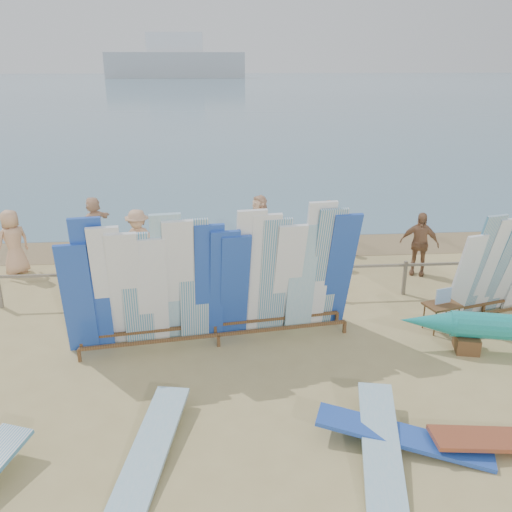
{
  "coord_description": "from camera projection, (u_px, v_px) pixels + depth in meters",
  "views": [
    {
      "loc": [
        -0.79,
        -9.41,
        5.67
      ],
      "look_at": [
        0.2,
        2.91,
        1.18
      ],
      "focal_mm": 38.0,
      "sensor_mm": 36.0,
      "label": 1
    }
  ],
  "objects": [
    {
      "name": "ocean",
      "position": [
        214.0,
        85.0,
        130.75
      ],
      "size": [
        320.0,
        240.0,
        0.02
      ],
      "primitive_type": "cube",
      "color": "slate",
      "rests_on": "ground"
    },
    {
      "name": "beach_chair_right",
      "position": [
        313.0,
        273.0,
        14.58
      ],
      "size": [
        0.61,
        0.63,
        0.94
      ],
      "rotation": [
        0.0,
        0.0,
        0.03
      ],
      "color": "red",
      "rests_on": "ground"
    },
    {
      "name": "flat_board_b",
      "position": [
        380.0,
        455.0,
        8.24
      ],
      "size": [
        1.1,
        2.74,
        0.41
      ],
      "primitive_type": "cube",
      "rotation": [
        0.13,
        0.0,
        -0.21
      ],
      "color": "#82B8D1",
      "rests_on": "ground"
    },
    {
      "name": "ground",
      "position": [
        258.0,
        361.0,
        10.81
      ],
      "size": [
        160.0,
        160.0,
        0.0
      ],
      "primitive_type": "plane",
      "color": "tan",
      "rests_on": "ground"
    },
    {
      "name": "beach_chair_left",
      "position": [
        231.0,
        276.0,
        14.47
      ],
      "size": [
        0.53,
        0.55,
        0.81
      ],
      "rotation": [
        0.0,
        0.0,
        0.05
      ],
      "color": "red",
      "rests_on": "ground"
    },
    {
      "name": "beachgoer_5",
      "position": [
        259.0,
        222.0,
        17.06
      ],
      "size": [
        1.1,
        1.68,
        1.73
      ],
      "primitive_type": "imported",
      "rotation": [
        0.0,
        0.0,
        5.11
      ],
      "color": "beige",
      "rests_on": "ground"
    },
    {
      "name": "side_surfboard_rack",
      "position": [
        496.0,
        271.0,
        12.27
      ],
      "size": [
        2.34,
        1.15,
        2.61
      ],
      "rotation": [
        0.0,
        0.0,
        0.27
      ],
      "color": "brown",
      "rests_on": "ground"
    },
    {
      "name": "beachgoer_3",
      "position": [
        138.0,
        241.0,
        15.09
      ],
      "size": [
        1.24,
        0.68,
        1.81
      ],
      "primitive_type": "imported",
      "rotation": [
        0.0,
        0.0,
        6.1
      ],
      "color": "tan",
      "rests_on": "ground"
    },
    {
      "name": "distant_ship",
      "position": [
        175.0,
        61.0,
        176.76
      ],
      "size": [
        45.0,
        8.0,
        14.0
      ],
      "color": "#999EA3",
      "rests_on": "ocean"
    },
    {
      "name": "flat_board_d",
      "position": [
        402.0,
        446.0,
        8.45
      ],
      "size": [
        2.72,
        1.45,
        0.37
      ],
      "primitive_type": "cube",
      "rotation": [
        0.11,
        0.0,
        1.22
      ],
      "color": "#234AB1",
      "rests_on": "ground"
    },
    {
      "name": "flat_board_a",
      "position": [
        152.0,
        455.0,
        8.25
      ],
      "size": [
        1.07,
        2.75,
        0.32
      ],
      "primitive_type": "cube",
      "rotation": [
        0.09,
        0.0,
        -0.2
      ],
      "color": "#82B8D1",
      "rests_on": "ground"
    },
    {
      "name": "beachgoer_2",
      "position": [
        96.0,
        246.0,
        14.97
      ],
      "size": [
        0.86,
        0.78,
        1.63
      ],
      "primitive_type": "imported",
      "rotation": [
        0.0,
        0.0,
        5.64
      ],
      "color": "beige",
      "rests_on": "ground"
    },
    {
      "name": "beachgoer_11",
      "position": [
        94.0,
        222.0,
        17.21
      ],
      "size": [
        1.29,
        1.51,
        1.63
      ],
      "primitive_type": "imported",
      "rotation": [
        0.0,
        0.0,
        4.08
      ],
      "color": "beige",
      "rests_on": "ground"
    },
    {
      "name": "beachgoer_6",
      "position": [
        315.0,
        238.0,
        15.77
      ],
      "size": [
        0.79,
        0.83,
        1.59
      ],
      "primitive_type": "imported",
      "rotation": [
        0.0,
        0.0,
        4.01
      ],
      "color": "tan",
      "rests_on": "ground"
    },
    {
      "name": "beachgoer_10",
      "position": [
        419.0,
        244.0,
        14.94
      ],
      "size": [
        1.14,
        0.85,
        1.79
      ],
      "primitive_type": "imported",
      "rotation": [
        0.0,
        0.0,
        5.85
      ],
      "color": "#8C6042",
      "rests_on": "ground"
    },
    {
      "name": "vendor_table",
      "position": [
        441.0,
        316.0,
        11.98
      ],
      "size": [
        0.87,
        0.72,
        0.99
      ],
      "rotation": [
        0.0,
        0.0,
        0.28
      ],
      "color": "brown",
      "rests_on": "ground"
    },
    {
      "name": "wet_sand_strip",
      "position": [
        239.0,
        246.0,
        17.55
      ],
      "size": [
        40.0,
        2.6,
        0.01
      ],
      "primitive_type": "cube",
      "color": "olive",
      "rests_on": "ground"
    },
    {
      "name": "beachgoer_7",
      "position": [
        328.0,
        225.0,
        16.9
      ],
      "size": [
        0.49,
        0.66,
        1.62
      ],
      "primitive_type": "imported",
      "rotation": [
        0.0,
        0.0,
        1.9
      ],
      "color": "#8C6042",
      "rests_on": "ground"
    },
    {
      "name": "main_surfboard_rack",
      "position": [
        216.0,
        282.0,
        11.14
      ],
      "size": [
        6.06,
        1.62,
        3.03
      ],
      "rotation": [
        0.0,
        0.0,
        0.14
      ],
      "color": "brown",
      "rests_on": "ground"
    },
    {
      "name": "beachgoer_0",
      "position": [
        13.0,
        242.0,
        14.96
      ],
      "size": [
        0.94,
        0.94,
        1.84
      ],
      "primitive_type": "imported",
      "rotation": [
        0.0,
        0.0,
        3.94
      ],
      "color": "tan",
      "rests_on": "ground"
    },
    {
      "name": "fence",
      "position": [
        248.0,
        276.0,
        13.4
      ],
      "size": [
        12.08,
        0.08,
        0.9
      ],
      "color": "#7C715E",
      "rests_on": "ground"
    },
    {
      "name": "stroller",
      "position": [
        290.0,
        263.0,
        14.73
      ],
      "size": [
        0.86,
        0.99,
        1.14
      ],
      "rotation": [
        0.0,
        0.0,
        0.42
      ],
      "color": "red",
      "rests_on": "ground"
    }
  ]
}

